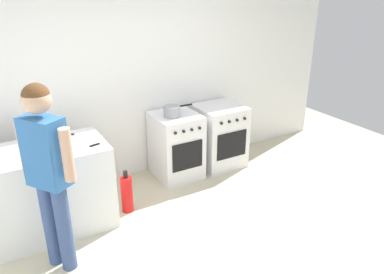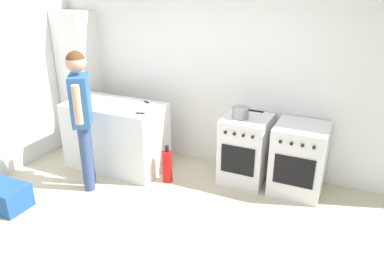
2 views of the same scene
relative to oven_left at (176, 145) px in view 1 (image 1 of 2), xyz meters
The scene contains 10 objects.
ground_plane 1.67m from the oven_left, 102.51° to the right, with size 8.00×8.00×0.00m, color beige.
back_wall 1.01m from the oven_left, 133.25° to the left, with size 6.00×0.10×2.60m, color white.
counter_unit 1.74m from the oven_left, 167.47° to the right, with size 1.30×0.70×0.90m, color white.
oven_left is the anchor object (origin of this frame).
oven_right 0.67m from the oven_left, ahead, with size 0.60×0.62×0.85m.
pot 0.50m from the oven_left, 145.57° to the right, with size 0.38×0.20×0.13m.
knife_carving 1.48m from the oven_left, 155.60° to the right, with size 0.33×0.12×0.01m.
knife_chef 1.36m from the oven_left, behind, with size 0.28×0.19×0.01m.
person 2.05m from the oven_left, 149.46° to the right, with size 0.35×0.49×1.69m.
fire_extinguisher 1.01m from the oven_left, 151.22° to the right, with size 0.13×0.13×0.50m.
Camera 1 is at (-1.68, -2.35, 2.39)m, focal length 35.00 mm.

